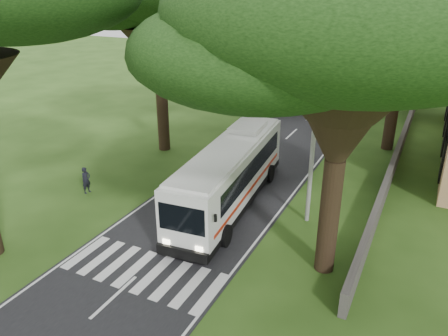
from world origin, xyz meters
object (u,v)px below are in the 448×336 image
(pole_near, at_px, (313,151))
(distant_car_a, at_px, (324,77))
(pole_far, at_px, (399,51))
(distant_car_c, at_px, (383,55))
(coach_bus, at_px, (230,173))
(pedestrian, at_px, (86,180))
(distant_car_b, at_px, (354,63))
(pole_mid, at_px, (373,80))

(pole_near, distance_m, distant_car_a, 37.94)
(pole_near, relative_size, pole_far, 1.00)
(distant_car_c, bearing_deg, coach_bus, 84.03)
(distant_car_a, relative_size, distant_car_c, 0.82)
(pedestrian, bearing_deg, distant_car_b, -0.71)
(pole_far, height_order, coach_bus, pole_far)
(coach_bus, relative_size, distant_car_c, 3.03)
(pole_near, bearing_deg, distant_car_a, 103.01)
(distant_car_b, bearing_deg, distant_car_a, -106.43)
(distant_car_a, height_order, pedestrian, pedestrian)
(pole_far, bearing_deg, distant_car_b, 126.57)
(distant_car_b, height_order, pedestrian, pedestrian)
(pole_far, bearing_deg, pole_near, -90.00)
(pole_mid, bearing_deg, distant_car_a, 116.84)
(distant_car_b, height_order, distant_car_c, distant_car_c)
(coach_bus, distance_m, distant_car_a, 37.19)
(pole_far, xyz_separation_m, distant_car_a, (-8.50, -3.20, -3.55))
(distant_car_c, relative_size, pedestrian, 2.48)
(pole_far, xyz_separation_m, coach_bus, (-4.71, -40.16, -2.15))
(pole_near, bearing_deg, distant_car_b, 98.04)
(coach_bus, relative_size, pedestrian, 7.52)
(coach_bus, height_order, pedestrian, coach_bus)
(pole_mid, xyz_separation_m, distant_car_b, (-6.98, 29.40, -3.56))
(distant_car_c, bearing_deg, distant_car_b, 68.46)
(pole_near, relative_size, distant_car_b, 2.23)
(coach_bus, xyz_separation_m, distant_car_a, (-3.79, 36.96, -1.41))
(pole_mid, distance_m, distant_car_c, 39.62)
(distant_car_a, bearing_deg, pole_mid, 130.23)
(distant_car_b, distance_m, distant_car_c, 10.24)
(pole_far, bearing_deg, distant_car_c, 102.12)
(pole_mid, bearing_deg, distant_car_b, 103.35)
(pole_mid, bearing_deg, coach_bus, -103.14)
(pole_mid, xyz_separation_m, pedestrian, (-13.54, -22.79, -3.32))
(pedestrian, bearing_deg, pole_far, -11.11)
(pole_mid, xyz_separation_m, coach_bus, (-4.71, -20.16, -2.15))
(coach_bus, distance_m, distant_car_b, 49.64)
(coach_bus, height_order, distant_car_a, coach_bus)
(pole_far, height_order, distant_car_c, pole_far)
(pole_mid, xyz_separation_m, pole_far, (0.00, 20.00, 0.00))
(pole_far, height_order, distant_car_a, pole_far)
(pole_near, distance_m, pole_mid, 20.00)
(coach_bus, bearing_deg, pole_near, -3.17)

